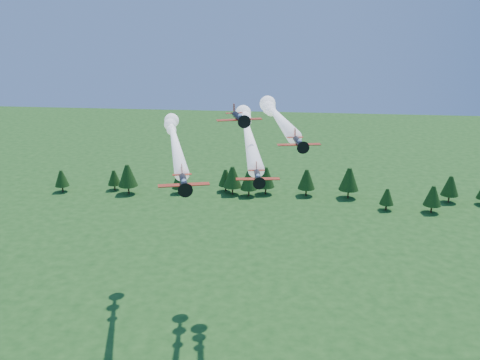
# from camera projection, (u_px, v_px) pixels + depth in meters

# --- Properties ---
(plane_lead) EXTENTS (12.78, 56.07, 3.70)m
(plane_lead) POSITION_uv_depth(u_px,v_px,m) (248.00, 131.00, 108.57)
(plane_lead) COLOR black
(plane_lead) RESTS_ON ground
(plane_left) EXTENTS (20.75, 57.05, 3.70)m
(plane_left) POSITION_uv_depth(u_px,v_px,m) (174.00, 138.00, 117.46)
(plane_left) COLOR black
(plane_left) RESTS_ON ground
(plane_right) EXTENTS (13.00, 42.67, 3.70)m
(plane_right) POSITION_uv_depth(u_px,v_px,m) (277.00, 115.00, 110.95)
(plane_right) COLOR black
(plane_right) RESTS_ON ground
(plane_slot) EXTENTS (7.98, 8.92, 2.82)m
(plane_slot) POSITION_uv_depth(u_px,v_px,m) (239.00, 117.00, 92.57)
(plane_slot) COLOR black
(plane_slot) RESTS_ON ground
(treeline) EXTENTS (167.42, 21.10, 11.93)m
(treeline) POSITION_uv_depth(u_px,v_px,m) (273.00, 181.00, 205.24)
(treeline) COLOR #382314
(treeline) RESTS_ON ground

